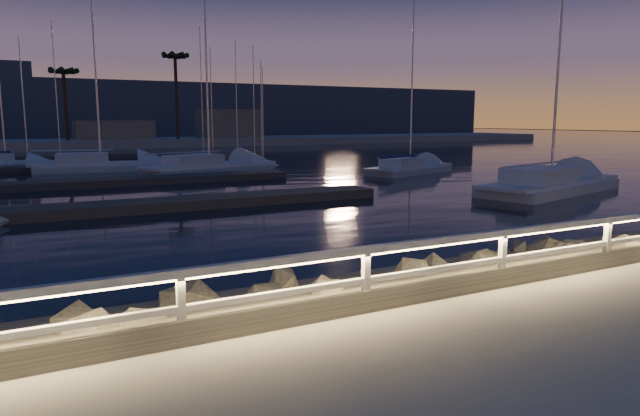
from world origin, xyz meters
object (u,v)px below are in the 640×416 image
at_px(sailboat_n, 3,163).
at_px(sailboat_d, 548,183).
at_px(sailboat_k, 97,165).
at_px(guard_rail, 307,272).
at_px(sailboat_l, 206,166).
at_px(sailboat_h, 408,167).

bearing_deg(sailboat_n, sailboat_d, -27.65).
distance_m(sailboat_k, sailboat_n, 8.80).
xyz_separation_m(guard_rail, sailboat_l, (7.71, 31.00, -0.91)).
relative_size(sailboat_h, sailboat_l, 0.81).
xyz_separation_m(sailboat_h, sailboat_n, (-24.64, 18.22, -0.00)).
height_order(sailboat_h, sailboat_k, sailboat_k).
bearing_deg(guard_rail, sailboat_d, 31.88).
distance_m(guard_rail, sailboat_h, 31.26).
xyz_separation_m(sailboat_d, sailboat_k, (-18.59, 23.57, -0.00)).
relative_size(sailboat_d, sailboat_h, 1.28).
bearing_deg(guard_rail, sailboat_l, 76.03).
height_order(sailboat_d, sailboat_k, sailboat_d).
bearing_deg(sailboat_h, sailboat_n, 123.09).
bearing_deg(sailboat_h, guard_rail, -149.92).
bearing_deg(sailboat_d, guard_rail, -162.64).
relative_size(sailboat_d, sailboat_k, 1.09).
bearing_deg(sailboat_k, sailboat_n, 142.48).
distance_m(sailboat_h, sailboat_l, 13.96).
bearing_deg(sailboat_l, sailboat_n, 120.67).
distance_m(sailboat_d, sailboat_n, 38.79).
bearing_deg(guard_rail, sailboat_k, 88.09).
distance_m(guard_rail, sailboat_l, 31.96).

